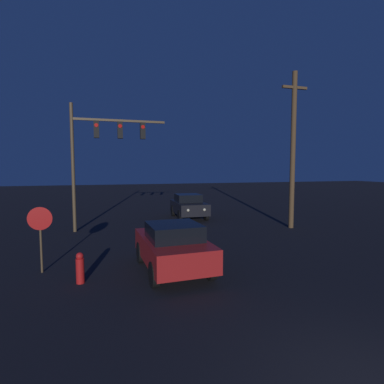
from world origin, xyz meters
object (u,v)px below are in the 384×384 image
car_far (189,206)px  utility_pole (293,148)px  stop_sign (40,227)px  fire_hydrant (80,268)px  car_near (173,246)px  traffic_signal_mast (100,145)px

car_far → utility_pole: size_ratio=0.46×
stop_sign → car_far: bearing=49.9°
fire_hydrant → car_near: bearing=5.5°
car_near → utility_pole: size_ratio=0.46×
utility_pole → fire_hydrant: utility_pole is taller
traffic_signal_mast → car_near: bearing=-72.8°
stop_sign → utility_pole: 13.22m
traffic_signal_mast → utility_pole: (10.38, -2.35, -0.14)m
car_far → car_near: bearing=73.2°
stop_sign → utility_pole: size_ratio=0.25×
car_near → fire_hydrant: car_near is taller
car_near → traffic_signal_mast: traffic_signal_mast is taller
car_far → fire_hydrant: car_far is taller
car_far → stop_sign: bearing=51.7°
fire_hydrant → traffic_signal_mast: bearing=85.8°
car_far → stop_sign: size_ratio=1.84×
car_near → car_far: bearing=68.8°
traffic_signal_mast → fire_hydrant: 8.81m
car_near → car_far: same height
stop_sign → utility_pole: bearing=18.4°
utility_pole → car_near: bearing=-147.7°
car_near → fire_hydrant: 2.92m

